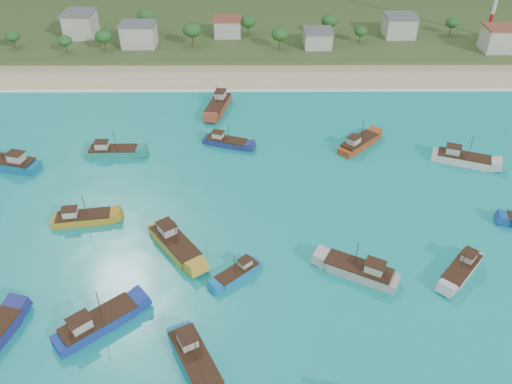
{
  "coord_description": "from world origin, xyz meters",
  "views": [
    {
      "loc": [
        0.37,
        -56.99,
        57.71
      ],
      "look_at": [
        0.76,
        18.0,
        3.0
      ],
      "focal_mm": 35.0,
      "sensor_mm": 36.0,
      "label": 1
    }
  ],
  "objects_px": {
    "boat_2": "(175,244)",
    "boat_6": "(360,271)",
    "boat_7": "(9,164)",
    "boat_20": "(358,144)",
    "boat_15": "(83,219)",
    "boat_17": "(238,273)",
    "boat_14": "(226,142)",
    "boat_31": "(113,152)",
    "boat_18": "(195,360)",
    "boat_4": "(462,269)",
    "boat_23": "(462,159)",
    "boat_27": "(218,105)",
    "boat_28": "(97,324)"
  },
  "relations": [
    {
      "from": "boat_2",
      "to": "boat_18",
      "type": "distance_m",
      "value": 23.36
    },
    {
      "from": "boat_14",
      "to": "boat_15",
      "type": "relative_size",
      "value": 0.97
    },
    {
      "from": "boat_23",
      "to": "boat_28",
      "type": "distance_m",
      "value": 79.45
    },
    {
      "from": "boat_7",
      "to": "boat_20",
      "type": "relative_size",
      "value": 1.31
    },
    {
      "from": "boat_27",
      "to": "boat_15",
      "type": "bearing_deg",
      "value": 76.19
    },
    {
      "from": "boat_2",
      "to": "boat_20",
      "type": "height_order",
      "value": "boat_2"
    },
    {
      "from": "boat_23",
      "to": "boat_31",
      "type": "distance_m",
      "value": 75.17
    },
    {
      "from": "boat_4",
      "to": "boat_17",
      "type": "xyz_separation_m",
      "value": [
        -35.79,
        -0.42,
        -0.2
      ]
    },
    {
      "from": "boat_6",
      "to": "boat_23",
      "type": "height_order",
      "value": "boat_23"
    },
    {
      "from": "boat_18",
      "to": "boat_31",
      "type": "height_order",
      "value": "boat_18"
    },
    {
      "from": "boat_7",
      "to": "boat_23",
      "type": "height_order",
      "value": "boat_7"
    },
    {
      "from": "boat_4",
      "to": "boat_28",
      "type": "xyz_separation_m",
      "value": [
        -55.5,
        -10.7,
        0.2
      ]
    },
    {
      "from": "boat_14",
      "to": "boat_31",
      "type": "relative_size",
      "value": 0.93
    },
    {
      "from": "boat_28",
      "to": "boat_31",
      "type": "distance_m",
      "value": 47.48
    },
    {
      "from": "boat_7",
      "to": "boat_28",
      "type": "height_order",
      "value": "boat_7"
    },
    {
      "from": "boat_14",
      "to": "boat_27",
      "type": "bearing_deg",
      "value": -152.08
    },
    {
      "from": "boat_23",
      "to": "boat_31",
      "type": "xyz_separation_m",
      "value": [
        -75.09,
        3.47,
        -0.07
      ]
    },
    {
      "from": "boat_18",
      "to": "boat_14",
      "type": "bearing_deg",
      "value": -119.49
    },
    {
      "from": "boat_4",
      "to": "boat_28",
      "type": "height_order",
      "value": "boat_28"
    },
    {
      "from": "boat_4",
      "to": "boat_17",
      "type": "bearing_deg",
      "value": 42.9
    },
    {
      "from": "boat_7",
      "to": "boat_20",
      "type": "height_order",
      "value": "boat_7"
    },
    {
      "from": "boat_7",
      "to": "boat_27",
      "type": "relative_size",
      "value": 1.02
    },
    {
      "from": "boat_15",
      "to": "boat_17",
      "type": "relative_size",
      "value": 1.4
    },
    {
      "from": "boat_28",
      "to": "boat_15",
      "type": "bearing_deg",
      "value": 159.36
    },
    {
      "from": "boat_18",
      "to": "boat_28",
      "type": "distance_m",
      "value": 15.6
    },
    {
      "from": "boat_4",
      "to": "boat_23",
      "type": "relative_size",
      "value": 0.77
    },
    {
      "from": "boat_20",
      "to": "boat_31",
      "type": "bearing_deg",
      "value": -131.82
    },
    {
      "from": "boat_15",
      "to": "boat_27",
      "type": "relative_size",
      "value": 0.83
    },
    {
      "from": "boat_4",
      "to": "boat_7",
      "type": "relative_size",
      "value": 0.71
    },
    {
      "from": "boat_18",
      "to": "boat_23",
      "type": "distance_m",
      "value": 71.84
    },
    {
      "from": "boat_17",
      "to": "boat_14",
      "type": "bearing_deg",
      "value": -36.39
    },
    {
      "from": "boat_2",
      "to": "boat_28",
      "type": "bearing_deg",
      "value": 25.19
    },
    {
      "from": "boat_17",
      "to": "boat_4",
      "type": "bearing_deg",
      "value": -130.92
    },
    {
      "from": "boat_6",
      "to": "boat_20",
      "type": "distance_m",
      "value": 40.28
    },
    {
      "from": "boat_2",
      "to": "boat_14",
      "type": "height_order",
      "value": "boat_2"
    },
    {
      "from": "boat_4",
      "to": "boat_23",
      "type": "height_order",
      "value": "boat_23"
    },
    {
      "from": "boat_6",
      "to": "boat_20",
      "type": "xyz_separation_m",
      "value": [
        6.62,
        39.73,
        -0.07
      ]
    },
    {
      "from": "boat_7",
      "to": "boat_20",
      "type": "distance_m",
      "value": 75.19
    },
    {
      "from": "boat_7",
      "to": "boat_23",
      "type": "distance_m",
      "value": 95.71
    },
    {
      "from": "boat_6",
      "to": "boat_17",
      "type": "bearing_deg",
      "value": 117.74
    },
    {
      "from": "boat_14",
      "to": "boat_17",
      "type": "xyz_separation_m",
      "value": [
        3.7,
        -40.64,
        -0.2
      ]
    },
    {
      "from": "boat_17",
      "to": "boat_20",
      "type": "bearing_deg",
      "value": -74.8
    },
    {
      "from": "boat_2",
      "to": "boat_6",
      "type": "bearing_deg",
      "value": 131.19
    },
    {
      "from": "boat_15",
      "to": "boat_23",
      "type": "xyz_separation_m",
      "value": [
        75.31,
        19.44,
        0.15
      ]
    },
    {
      "from": "boat_15",
      "to": "boat_17",
      "type": "distance_m",
      "value": 31.44
    },
    {
      "from": "boat_6",
      "to": "boat_17",
      "type": "xyz_separation_m",
      "value": [
        -19.35,
        0.05,
        -0.39
      ]
    },
    {
      "from": "boat_4",
      "to": "boat_14",
      "type": "relative_size",
      "value": 0.91
    },
    {
      "from": "boat_31",
      "to": "boat_23",
      "type": "bearing_deg",
      "value": 86.41
    },
    {
      "from": "boat_31",
      "to": "boat_27",
      "type": "bearing_deg",
      "value": 134.5
    },
    {
      "from": "boat_31",
      "to": "boat_6",
      "type": "bearing_deg",
      "value": 51.52
    }
  ]
}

